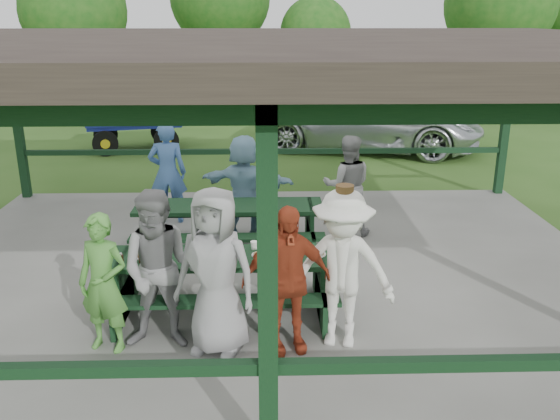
{
  "coord_description": "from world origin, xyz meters",
  "views": [
    {
      "loc": [
        -0.02,
        -7.78,
        3.6
      ],
      "look_at": [
        0.19,
        -0.3,
        1.12
      ],
      "focal_mm": 38.0,
      "sensor_mm": 36.0,
      "label": 1
    }
  ],
  "objects_px": {
    "contestant_red": "(286,280)",
    "contestant_white_fedora": "(342,269)",
    "picnic_table_near": "(222,276)",
    "contestant_grey_mid": "(216,272)",
    "spectator_blue": "(168,173)",
    "farm_trailer": "(135,128)",
    "pickup_truck": "(372,119)",
    "spectator_grey": "(347,185)",
    "contestant_grey_left": "(161,271)",
    "picnic_table_far": "(230,221)",
    "spectator_lblue": "(245,186)",
    "contestant_green": "(103,284)"
  },
  "relations": [
    {
      "from": "contestant_red",
      "to": "contestant_white_fedora",
      "type": "height_order",
      "value": "contestant_white_fedora"
    },
    {
      "from": "picnic_table_near",
      "to": "contestant_grey_mid",
      "type": "xyz_separation_m",
      "value": [
        -0.0,
        -0.85,
        0.44
      ]
    },
    {
      "from": "spectator_blue",
      "to": "farm_trailer",
      "type": "height_order",
      "value": "spectator_blue"
    },
    {
      "from": "picnic_table_near",
      "to": "pickup_truck",
      "type": "height_order",
      "value": "pickup_truck"
    },
    {
      "from": "spectator_blue",
      "to": "spectator_grey",
      "type": "xyz_separation_m",
      "value": [
        3.03,
        -0.68,
        -0.06
      ]
    },
    {
      "from": "contestant_grey_left",
      "to": "spectator_blue",
      "type": "bearing_deg",
      "value": 100.34
    },
    {
      "from": "contestant_red",
      "to": "contestant_white_fedora",
      "type": "distance_m",
      "value": 0.62
    },
    {
      "from": "contestant_red",
      "to": "farm_trailer",
      "type": "bearing_deg",
      "value": 97.39
    },
    {
      "from": "picnic_table_near",
      "to": "picnic_table_far",
      "type": "relative_size",
      "value": 0.96
    },
    {
      "from": "picnic_table_far",
      "to": "contestant_white_fedora",
      "type": "distance_m",
      "value": 3.1
    },
    {
      "from": "contestant_red",
      "to": "farm_trailer",
      "type": "distance_m",
      "value": 11.36
    },
    {
      "from": "contestant_white_fedora",
      "to": "spectator_lblue",
      "type": "bearing_deg",
      "value": 120.76
    },
    {
      "from": "farm_trailer",
      "to": "contestant_green",
      "type": "bearing_deg",
      "value": -93.76
    },
    {
      "from": "contestant_grey_left",
      "to": "farm_trailer",
      "type": "relative_size",
      "value": 0.52
    },
    {
      "from": "contestant_grey_left",
      "to": "spectator_lblue",
      "type": "height_order",
      "value": "contestant_grey_left"
    },
    {
      "from": "contestant_green",
      "to": "contestant_red",
      "type": "distance_m",
      "value": 1.95
    },
    {
      "from": "contestant_grey_left",
      "to": "spectator_lblue",
      "type": "relative_size",
      "value": 1.06
    },
    {
      "from": "contestant_grey_left",
      "to": "spectator_blue",
      "type": "height_order",
      "value": "contestant_grey_left"
    },
    {
      "from": "picnic_table_far",
      "to": "spectator_grey",
      "type": "relative_size",
      "value": 1.71
    },
    {
      "from": "picnic_table_near",
      "to": "contestant_grey_left",
      "type": "bearing_deg",
      "value": -128.35
    },
    {
      "from": "pickup_truck",
      "to": "farm_trailer",
      "type": "distance_m",
      "value": 6.58
    },
    {
      "from": "picnic_table_near",
      "to": "contestant_grey_mid",
      "type": "relative_size",
      "value": 1.49
    },
    {
      "from": "contestant_grey_mid",
      "to": "farm_trailer",
      "type": "bearing_deg",
      "value": 125.86
    },
    {
      "from": "contestant_green",
      "to": "pickup_truck",
      "type": "xyz_separation_m",
      "value": [
        4.72,
        10.48,
        -0.04
      ]
    },
    {
      "from": "picnic_table_near",
      "to": "contestant_green",
      "type": "relative_size",
      "value": 1.77
    },
    {
      "from": "contestant_grey_mid",
      "to": "contestant_white_fedora",
      "type": "bearing_deg",
      "value": 23.9
    },
    {
      "from": "contestant_grey_left",
      "to": "contestant_grey_mid",
      "type": "height_order",
      "value": "contestant_grey_mid"
    },
    {
      "from": "contestant_grey_left",
      "to": "contestant_red",
      "type": "bearing_deg",
      "value": -1.85
    },
    {
      "from": "contestant_grey_left",
      "to": "spectator_grey",
      "type": "xyz_separation_m",
      "value": [
        2.48,
        3.48,
        -0.06
      ]
    },
    {
      "from": "contestant_red",
      "to": "farm_trailer",
      "type": "relative_size",
      "value": 0.48
    },
    {
      "from": "spectator_grey",
      "to": "contestant_white_fedora",
      "type": "bearing_deg",
      "value": 84.8
    },
    {
      "from": "contestant_red",
      "to": "spectator_lblue",
      "type": "height_order",
      "value": "spectator_lblue"
    },
    {
      "from": "contestant_green",
      "to": "contestant_red",
      "type": "bearing_deg",
      "value": 14.06
    },
    {
      "from": "picnic_table_near",
      "to": "contestant_green",
      "type": "xyz_separation_m",
      "value": [
        -1.21,
        -0.79,
        0.3
      ]
    },
    {
      "from": "farm_trailer",
      "to": "pickup_truck",
      "type": "bearing_deg",
      "value": -15.04
    },
    {
      "from": "spectator_grey",
      "to": "pickup_truck",
      "type": "xyz_separation_m",
      "value": [
        1.64,
        6.96,
        -0.1
      ]
    },
    {
      "from": "contestant_red",
      "to": "spectator_blue",
      "type": "xyz_separation_m",
      "value": [
        -1.89,
        4.26,
        0.06
      ]
    },
    {
      "from": "spectator_grey",
      "to": "contestant_grey_mid",
      "type": "bearing_deg",
      "value": 65.76
    },
    {
      "from": "picnic_table_near",
      "to": "contestant_grey_left",
      "type": "distance_m",
      "value": 1.05
    },
    {
      "from": "contestant_grey_left",
      "to": "contestant_white_fedora",
      "type": "distance_m",
      "value": 1.94
    },
    {
      "from": "picnic_table_near",
      "to": "pickup_truck",
      "type": "xyz_separation_m",
      "value": [
        3.52,
        9.68,
        0.25
      ]
    },
    {
      "from": "contestant_red",
      "to": "pickup_truck",
      "type": "bearing_deg",
      "value": 63.09
    },
    {
      "from": "contestant_white_fedora",
      "to": "spectator_grey",
      "type": "xyz_separation_m",
      "value": [
        0.54,
        3.48,
        -0.06
      ]
    },
    {
      "from": "contestant_grey_left",
      "to": "spectator_grey",
      "type": "distance_m",
      "value": 4.27
    },
    {
      "from": "contestant_grey_mid",
      "to": "spectator_grey",
      "type": "distance_m",
      "value": 4.04
    },
    {
      "from": "picnic_table_far",
      "to": "spectator_blue",
      "type": "relative_size",
      "value": 1.6
    },
    {
      "from": "spectator_lblue",
      "to": "spectator_blue",
      "type": "height_order",
      "value": "spectator_blue"
    },
    {
      "from": "picnic_table_far",
      "to": "farm_trailer",
      "type": "bearing_deg",
      "value": 111.19
    },
    {
      "from": "contestant_grey_mid",
      "to": "contestant_red",
      "type": "height_order",
      "value": "contestant_grey_mid"
    },
    {
      "from": "picnic_table_far",
      "to": "spectator_lblue",
      "type": "distance_m",
      "value": 0.83
    }
  ]
}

